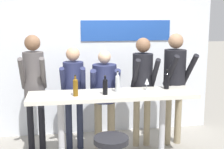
{
  "coord_description": "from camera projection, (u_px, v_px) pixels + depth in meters",
  "views": [
    {
      "loc": [
        -0.7,
        -4.27,
        2.12
      ],
      "look_at": [
        0.0,
        0.09,
        1.28
      ],
      "focal_mm": 50.0,
      "sensor_mm": 36.0,
      "label": 1
    }
  ],
  "objects": [
    {
      "name": "wine_bottle_0",
      "position": [
        75.0,
        86.0,
        4.25
      ],
      "size": [
        0.07,
        0.07,
        0.3
      ],
      "color": "brown",
      "rests_on": "tasting_table"
    },
    {
      "name": "person_center_right",
      "position": [
        175.0,
        76.0,
        5.03
      ],
      "size": [
        0.48,
        0.61,
        1.84
      ],
      "rotation": [
        0.0,
        0.0,
        0.17
      ],
      "color": "gray",
      "rests_on": "ground_plane"
    },
    {
      "name": "person_left",
      "position": [
        74.0,
        87.0,
        4.86
      ],
      "size": [
        0.41,
        0.52,
        1.65
      ],
      "rotation": [
        0.0,
        0.0,
        -0.08
      ],
      "color": "#23283D",
      "rests_on": "ground_plane"
    },
    {
      "name": "person_center",
      "position": [
        143.0,
        79.0,
        4.96
      ],
      "size": [
        0.39,
        0.53,
        1.78
      ],
      "rotation": [
        0.0,
        0.0,
        -0.01
      ],
      "color": "gray",
      "rests_on": "ground_plane"
    },
    {
      "name": "wine_bottle_3",
      "position": [
        167.0,
        80.0,
        4.67
      ],
      "size": [
        0.08,
        0.08,
        0.3
      ],
      "color": "black",
      "rests_on": "tasting_table"
    },
    {
      "name": "tasting_table",
      "position": [
        113.0,
        104.0,
        4.48
      ],
      "size": [
        2.41,
        0.59,
        1.03
      ],
      "color": "silver",
      "rests_on": "ground_plane"
    },
    {
      "name": "wine_bottle_1",
      "position": [
        118.0,
        83.0,
        4.47
      ],
      "size": [
        0.06,
        0.06,
        0.31
      ],
      "color": "#B7BCC1",
      "rests_on": "tasting_table"
    },
    {
      "name": "back_wall",
      "position": [
        102.0,
        58.0,
        5.6
      ],
      "size": [
        4.01,
        0.12,
        2.73
      ],
      "color": "silver",
      "rests_on": "ground_plane"
    },
    {
      "name": "person_center_left",
      "position": [
        105.0,
        89.0,
        4.97
      ],
      "size": [
        0.49,
        0.56,
        1.58
      ],
      "rotation": [
        0.0,
        0.0,
        -0.08
      ],
      "color": "gray",
      "rests_on": "ground_plane"
    },
    {
      "name": "wine_glass_0",
      "position": [
        147.0,
        82.0,
        4.6
      ],
      "size": [
        0.07,
        0.07,
        0.18
      ],
      "color": "silver",
      "rests_on": "tasting_table"
    },
    {
      "name": "wine_bottle_2",
      "position": [
        105.0,
        86.0,
        4.33
      ],
      "size": [
        0.07,
        0.07,
        0.27
      ],
      "color": "black",
      "rests_on": "tasting_table"
    },
    {
      "name": "person_far_left",
      "position": [
        34.0,
        79.0,
        4.74
      ],
      "size": [
        0.37,
        0.53,
        1.84
      ],
      "rotation": [
        0.0,
        0.0,
        0.0
      ],
      "color": "black",
      "rests_on": "ground_plane"
    }
  ]
}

